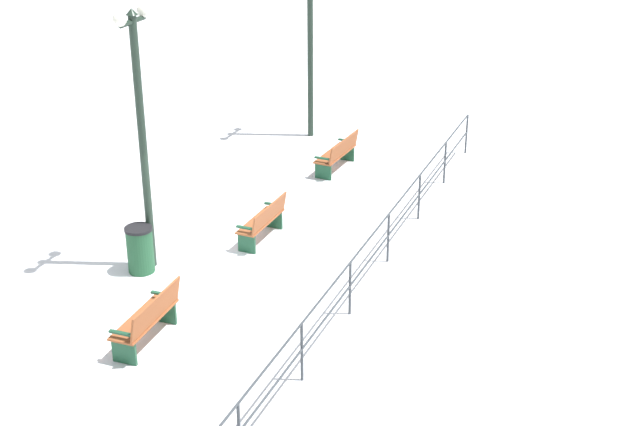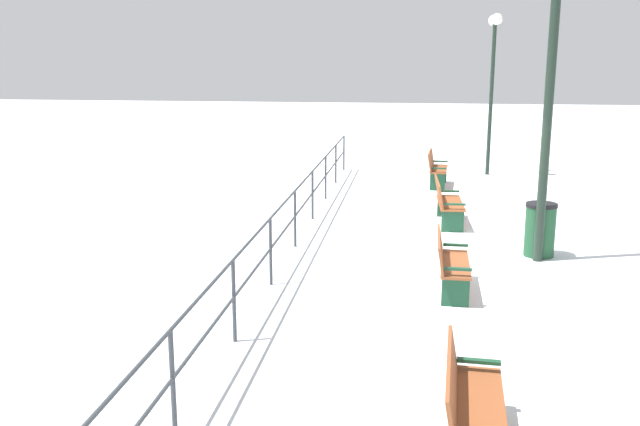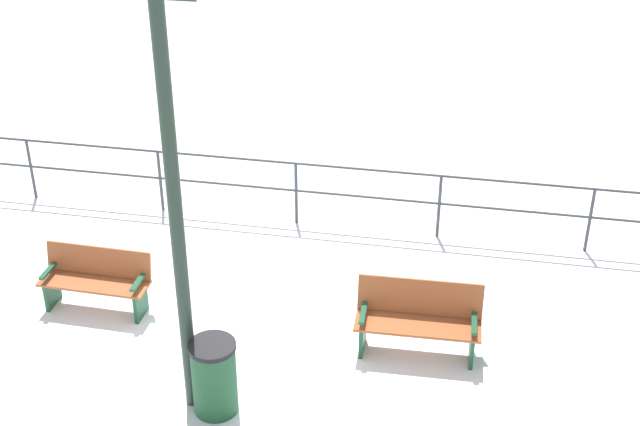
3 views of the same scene
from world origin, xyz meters
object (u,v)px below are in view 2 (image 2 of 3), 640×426
at_px(bench_third, 446,201).
at_px(lamppost_middle, 551,75).
at_px(bench_second, 450,262).
at_px(bench_nearest, 469,403).
at_px(trash_bin, 540,230).
at_px(bench_fourth, 436,168).
at_px(lamppost_far, 493,56).

xyz_separation_m(bench_third, lamppost_middle, (1.48, -2.53, 2.70)).
bearing_deg(bench_second, bench_nearest, -88.97).
bearing_deg(trash_bin, bench_fourth, 104.04).
bearing_deg(lamppost_middle, bench_fourth, 102.92).
height_order(bench_fourth, lamppost_far, lamppost_far).
distance_m(bench_third, lamppost_middle, 3.99).
bearing_deg(bench_third, bench_second, -93.44).
relative_size(bench_second, lamppost_far, 0.32).
height_order(bench_nearest, lamppost_far, lamppost_far).
bearing_deg(trash_bin, lamppost_far, 90.43).
bearing_deg(bench_third, bench_nearest, -92.81).
distance_m(bench_nearest, bench_second, 4.38).
bearing_deg(bench_third, lamppost_middle, -61.44).
xyz_separation_m(bench_nearest, lamppost_far, (1.63, 15.29, 3.03)).
bearing_deg(bench_nearest, trash_bin, 78.87).
xyz_separation_m(bench_fourth, trash_bin, (1.65, -6.61, -0.02)).
height_order(bench_third, lamppost_far, lamppost_far).
height_order(bench_third, trash_bin, trash_bin).
height_order(bench_nearest, bench_second, bench_second).
relative_size(bench_third, lamppost_far, 0.35).
relative_size(bench_fourth, trash_bin, 1.56).
bearing_deg(lamppost_far, trash_bin, -89.57).
bearing_deg(lamppost_middle, bench_nearest, -104.67).
bearing_deg(lamppost_middle, trash_bin, 78.20).
height_order(bench_second, bench_third, bench_third).
relative_size(bench_second, bench_third, 0.94).
xyz_separation_m(lamppost_middle, lamppost_far, (-0.00, 9.06, 0.29)).
relative_size(lamppost_far, trash_bin, 4.84).
xyz_separation_m(lamppost_far, trash_bin, (0.07, -8.75, -2.99)).
xyz_separation_m(lamppost_middle, trash_bin, (0.07, 0.31, -2.71)).
xyz_separation_m(bench_third, bench_fourth, (-0.10, 4.39, 0.01)).
distance_m(bench_second, lamppost_far, 11.44).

